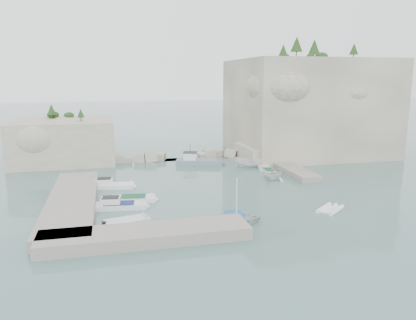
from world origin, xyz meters
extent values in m
plane|color=slate|center=(0.00, 0.00, 0.00)|extent=(400.00, 400.00, 0.00)
cube|color=beige|center=(23.00, 23.00, 8.50)|extent=(26.00, 22.00, 17.00)
cube|color=beige|center=(13.00, 18.00, 1.25)|extent=(8.00, 10.00, 2.50)
cube|color=beige|center=(-20.00, 25.00, 3.50)|extent=(16.00, 14.00, 7.00)
cube|color=#9E9689|center=(-17.00, -1.00, 0.55)|extent=(5.00, 24.00, 1.10)
cube|color=#9E9689|center=(-10.00, -12.50, 0.55)|extent=(18.00, 4.00, 1.10)
cube|color=#9E9689|center=(13.50, 10.00, 0.40)|extent=(3.00, 16.00, 0.80)
cube|color=beige|center=(-1.00, 22.00, 0.70)|extent=(28.00, 3.00, 1.40)
imported|color=silver|center=(-1.08, -10.02, 0.00)|extent=(5.50, 4.30, 1.04)
imported|color=silver|center=(9.12, 4.91, 0.00)|extent=(4.56, 4.22, 1.98)
imported|color=white|center=(8.55, 13.14, 0.00)|extent=(5.29, 3.17, 1.92)
cylinder|color=white|center=(-1.08, -10.02, 2.62)|extent=(0.10, 0.10, 4.20)
cone|color=#1E4219|center=(18.00, 18.00, 19.27)|extent=(1.96, 1.96, 2.45)
cone|color=#1E4219|center=(26.00, 27.00, 19.60)|extent=(2.24, 2.24, 2.80)
cone|color=#1E4219|center=(30.00, 20.00, 18.82)|extent=(1.57, 1.57, 1.96)
cone|color=#1E4219|center=(21.00, 30.00, 19.08)|extent=(1.79, 1.79, 2.24)
cone|color=#1E4219|center=(-22.00, 27.00, 8.62)|extent=(1.40, 1.40, 1.75)
cone|color=#1E4219|center=(-17.00, 22.00, 8.30)|extent=(1.12, 1.12, 1.40)
camera|label=1|loc=(-12.67, -45.72, 13.90)|focal=35.00mm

